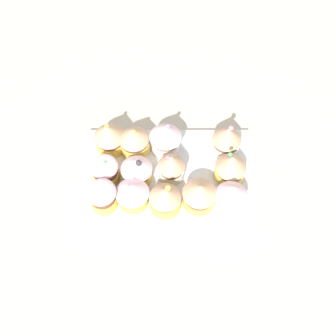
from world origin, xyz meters
TOP-DOWN VIEW (x-y plane):
  - ground_plane at (0.00, 0.00)cm, footprint 180.00×180.00cm
  - baking_tray at (0.00, 0.00)cm, footprint 34.99×22.54cm
  - cupcake_0 at (-12.48, -6.42)cm, footprint 5.66×5.66cm
  - cupcake_1 at (-6.80, -5.88)cm, footprint 6.56×6.56cm
  - cupcake_2 at (-0.51, -6.87)cm, footprint 6.17×6.17cm
  - cupcake_3 at (6.02, -6.16)cm, footprint 6.66×6.66cm
  - cupcake_4 at (12.04, -6.43)cm, footprint 6.30×6.30cm
  - cupcake_5 at (-12.43, -0.56)cm, footprint 5.41×5.41cm
  - cupcake_6 at (-6.21, -0.54)cm, footprint 6.26×6.26cm
  - cupcake_7 at (0.66, -0.46)cm, footprint 5.55×5.55cm
  - cupcake_8 at (12.39, 0.37)cm, footprint 6.30×6.30cm
  - cupcake_9 at (-12.08, 6.94)cm, footprint 6.40×6.40cm
  - cupcake_10 at (-6.93, 6.38)cm, footprint 6.23×6.23cm
  - cupcake_11 at (-0.51, 6.76)cm, footprint 6.64×6.64cm
  - cupcake_12 at (12.03, 6.42)cm, footprint 6.07×6.07cm

SIDE VIEW (x-z plane):
  - ground_plane at x=0.00cm, z-range -3.00..0.00cm
  - baking_tray at x=0.00cm, z-range 0.00..1.20cm
  - cupcake_5 at x=-12.43cm, z-range 1.09..7.54cm
  - cupcake_6 at x=-6.21cm, z-range 1.08..8.21cm
  - cupcake_2 at x=-0.51cm, z-range 1.06..8.51cm
  - cupcake_0 at x=-12.48cm, z-range 1.33..8.27cm
  - cupcake_10 at x=-6.93cm, z-range 1.09..8.57cm
  - cupcake_3 at x=6.02cm, z-range 1.34..8.36cm
  - cupcake_8 at x=12.39cm, z-range 1.13..8.65cm
  - cupcake_12 at x=12.03cm, z-range 1.08..8.73cm
  - cupcake_7 at x=0.66cm, z-range 1.18..8.64cm
  - cupcake_1 at x=-6.80cm, z-range 1.31..8.52cm
  - cupcake_4 at x=12.04cm, z-range 1.35..8.72cm
  - cupcake_9 at x=-12.08cm, z-range 1.13..9.04cm
  - cupcake_11 at x=-0.51cm, z-range 1.28..9.31cm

